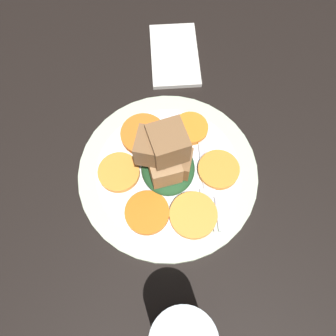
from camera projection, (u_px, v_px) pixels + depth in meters
table_slab at (168, 176)px, 51.03cm from camera, size 120.00×120.00×2.00cm
plate at (168, 172)px, 49.63cm from camera, size 27.03×27.03×1.05cm
carrot_slice_0 at (219, 170)px, 48.60cm from camera, size 6.17×6.17×1.01cm
carrot_slice_1 at (190, 128)px, 51.30cm from camera, size 5.52×5.52×1.01cm
carrot_slice_2 at (143, 134)px, 50.89cm from camera, size 7.05×7.05×1.01cm
carrot_slice_3 at (119, 171)px, 48.50cm from camera, size 6.19×6.19×1.01cm
carrot_slice_4 at (147, 213)px, 46.08cm from camera, size 6.32×6.32×1.01cm
carrot_slice_5 at (193, 215)px, 45.95cm from camera, size 6.76×6.76×1.01cm
center_pile at (167, 160)px, 44.59cm from camera, size 8.75×8.37×11.24cm
fork at (205, 172)px, 48.76cm from camera, size 18.87×2.34×0.40cm
napkin at (175, 55)px, 58.43cm from camera, size 13.89×8.33×0.80cm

